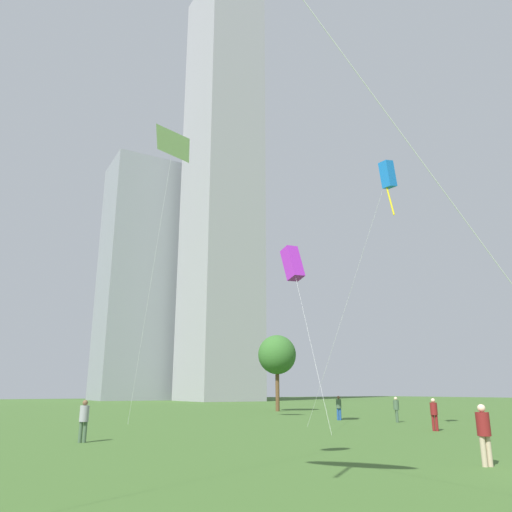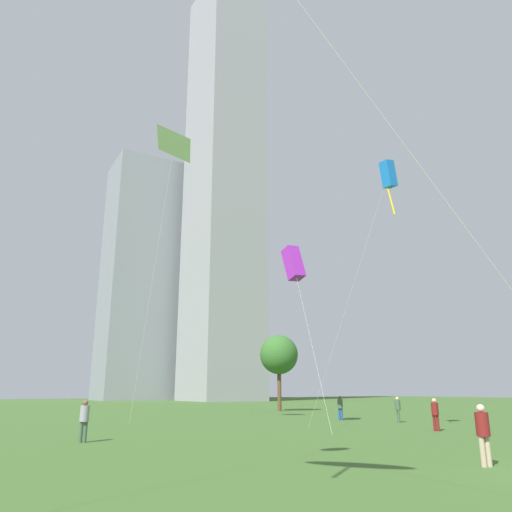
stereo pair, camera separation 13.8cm
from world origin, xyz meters
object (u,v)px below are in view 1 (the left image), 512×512
Objects in this scene: kite_flying_3 at (292,263)px; person_standing_2 at (434,412)px; person_standing_6 at (484,430)px; kite_flying_0 at (388,176)px; person_standing_0 at (339,406)px; distant_highrise_1 at (144,277)px; kite_flying_4 at (173,144)px; distant_highrise_0 at (222,176)px; person_standing_4 at (84,418)px; park_tree_0 at (277,355)px; person_standing_5 at (396,408)px.

person_standing_2 is at bearing -57.86° from kite_flying_3.
kite_flying_0 is (6.63, 8.82, 13.22)m from person_standing_6.
distant_highrise_1 reaches higher than person_standing_0.
kite_flying_0 reaches higher than kite_flying_3.
person_standing_0 is 22.95m from kite_flying_4.
person_standing_2 is at bearing 122.06° from person_standing_0.
distant_highrise_1 is (28.43, 86.16, 10.29)m from kite_flying_4.
kite_flying_3 is 88.69m from distant_highrise_0.
kite_flying_0 reaches higher than person_standing_6.
person_standing_4 is 20.45m from kite_flying_4.
park_tree_0 is at bearing -63.90° from person_standing_0.
kite_flying_3 is 0.59× the size of kite_flying_4.
distant_highrise_1 reaches higher than kite_flying_3.
person_standing_0 is 0.15× the size of kite_flying_3.
kite_flying_4 reaches higher than person_standing_6.
park_tree_0 is (3.96, 20.41, 4.97)m from person_standing_5.
kite_flying_0 is at bearing 67.54° from person_standing_2.
person_standing_5 is at bearing 71.49° from person_standing_6.
person_standing_0 is 1.00× the size of person_standing_4.
distant_highrise_0 reaches higher than person_standing_5.
distant_highrise_0 is (25.54, 67.53, 51.17)m from person_standing_0.
person_standing_0 is 88.49m from distant_highrise_0.
distant_highrise_0 is (28.00, 78.21, 51.18)m from person_standing_2.
kite_flying_4 is 0.19× the size of distant_highrise_0.
kite_flying_0 is at bearing -79.94° from kite_flying_3.
person_standing_0 is at bearing -108.97° from park_tree_0.
kite_flying_4 is at bearing -119.39° from distant_highrise_0.
distant_highrise_1 is at bearing -54.31° from person_standing_0.
distant_highrise_0 is (46.00, 74.26, 51.17)m from person_standing_4.
person_standing_5 is 0.21× the size of park_tree_0.
person_standing_4 is at bearing 129.86° from person_standing_5.
kite_flying_4 is at bearing 150.46° from kite_flying_3.
person_standing_4 is 35.01m from park_tree_0.
kite_flying_3 is 0.20× the size of distant_highrise_1.
park_tree_0 is 0.08× the size of distant_highrise_0.
person_standing_4 is 20.50m from kite_flying_0.
distant_highrise_0 reaches higher than kite_flying_4.
person_standing_0 is 0.09× the size of kite_flying_4.
kite_flying_3 reaches higher than person_standing_5.
park_tree_0 is 0.14× the size of distant_highrise_1.
distant_highrise_1 reaches higher than person_standing_5.
kite_flying_0 is 1.30× the size of kite_flying_3.
person_standing_5 is 0.15× the size of kite_flying_3.
person_standing_4 is at bearing 63.25° from person_standing_0.
person_standing_0 is at bearing 37.59° from person_standing_4.
park_tree_0 is at bearing 60.75° from person_standing_4.
park_tree_0 is at bearing 22.43° from person_standing_5.
person_standing_0 is 10.95m from person_standing_2.
kite_flying_3 is at bearing -2.57° from person_standing_2.
person_standing_2 is 0.15× the size of kite_flying_3.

